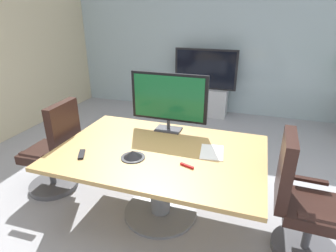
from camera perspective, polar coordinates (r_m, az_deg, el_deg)
name	(u,v)px	position (r m, az deg, el deg)	size (l,w,h in m)	color
ground_plane	(162,210)	(3.08, -1.30, -17.05)	(7.76, 7.76, 0.00)	#99999E
wall_back_glass_partition	(219,45)	(5.69, 10.53, 16.25)	(6.12, 0.10, 2.70)	#9EB2B7
conference_table	(160,166)	(2.72, -1.68, -8.25)	(1.96, 1.32, 0.75)	#B2894C
office_chair_left	(55,155)	(3.40, -22.34, -5.56)	(0.60, 0.58, 1.09)	#4C4C51
office_chair_right	(301,208)	(2.65, 25.85, -14.97)	(0.60, 0.58, 1.09)	#4C4C51
tv_monitor	(169,99)	(2.94, 0.15, 5.64)	(0.84, 0.18, 0.64)	#333338
wall_display_unit	(204,94)	(5.55, 7.57, 6.70)	(1.20, 0.36, 1.31)	#B7BABC
conference_phone	(133,155)	(2.51, -7.31, -5.93)	(0.22, 0.22, 0.07)	black
remote_control	(82,154)	(2.67, -17.49, -5.61)	(0.05, 0.17, 0.02)	black
whiteboard_marker	(187,166)	(2.37, 3.94, -8.22)	(0.13, 0.02, 0.02)	red
paper_notepad	(212,152)	(2.62, 9.08, -5.37)	(0.21, 0.30, 0.01)	white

